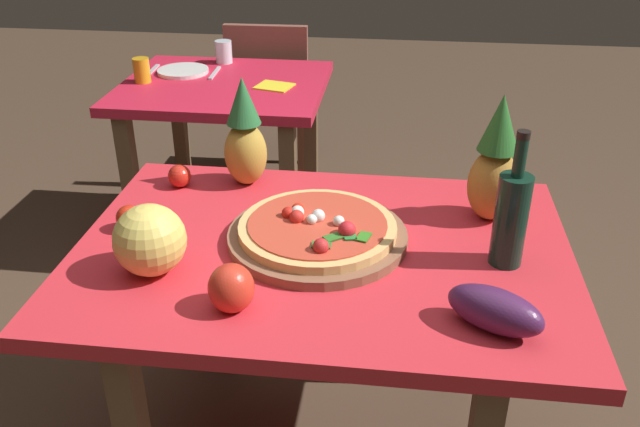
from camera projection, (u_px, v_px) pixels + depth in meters
display_table at (322, 277)px, 1.68m from camera, size 1.20×0.85×0.72m
background_table at (225, 110)px, 2.86m from camera, size 0.84×0.74×0.72m
dining_chair at (271, 93)px, 3.43m from camera, size 0.41×0.41×0.85m
pizza_board at (317, 236)px, 1.66m from camera, size 0.44×0.44×0.02m
pizza at (317, 227)px, 1.64m from camera, size 0.39×0.39×0.06m
wine_bottle at (511, 217)px, 1.52m from camera, size 0.08×0.08×0.33m
pineapple_left at (495, 165)px, 1.70m from camera, size 0.13×0.13×0.34m
pineapple_right at (245, 137)px, 1.89m from camera, size 0.12×0.12×0.31m
melon at (150, 240)px, 1.51m from camera, size 0.16×0.16×0.16m
bell_pepper at (231, 288)px, 1.40m from camera, size 0.10×0.10×0.11m
eggplant at (495, 310)px, 1.34m from camera, size 0.22×0.17×0.09m
tomato_by_bottle at (180, 176)px, 1.92m from camera, size 0.07×0.07×0.07m
tomato_at_corner at (129, 218)px, 1.70m from camera, size 0.07×0.07×0.07m
drinking_glass_juice at (142, 70)px, 2.78m from camera, size 0.07×0.07×0.10m
drinking_glass_water at (224, 52)px, 3.04m from camera, size 0.08×0.08×0.10m
dinner_plate at (183, 71)px, 2.92m from camera, size 0.22×0.22×0.02m
fork_utensil at (152, 71)px, 2.93m from camera, size 0.02×0.18×0.01m
knife_utensil at (215, 73)px, 2.90m from camera, size 0.02×0.18×0.01m
napkin_folded at (274, 86)px, 2.74m from camera, size 0.17×0.15×0.01m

